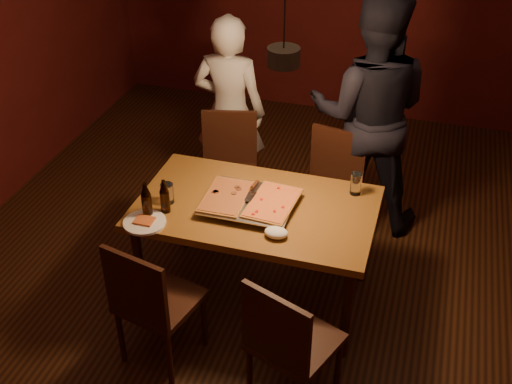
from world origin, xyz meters
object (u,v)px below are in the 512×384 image
(chair_far_right, at_px, (331,180))
(pendant_lamp, at_px, (284,55))
(beer_bottle_b, at_px, (165,196))
(beer_bottle_a, at_px, (146,200))
(plate_slice, at_px, (145,222))
(diner_dark, at_px, (369,114))
(pizza_tray, at_px, (249,204))
(chair_far_left, at_px, (229,159))
(chair_near_left, at_px, (150,296))
(chair_near_right, at_px, (287,337))
(diner_white, at_px, (230,112))
(dining_table, at_px, (256,215))

(chair_far_right, bearing_deg, pendant_lamp, 87.70)
(beer_bottle_b, bearing_deg, pendant_lamp, 18.71)
(beer_bottle_b, bearing_deg, beer_bottle_a, -139.53)
(plate_slice, bearing_deg, diner_dark, 53.15)
(pizza_tray, distance_m, pendant_lamp, 1.00)
(chair_far_right, bearing_deg, chair_far_left, 7.35)
(chair_near_left, relative_size, beer_bottle_b, 2.24)
(chair_far_right, xyz_separation_m, chair_near_right, (0.08, -1.59, 0.00))
(beer_bottle_b, distance_m, diner_white, 1.35)
(chair_far_left, bearing_deg, beer_bottle_a, 68.96)
(beer_bottle_b, distance_m, plate_slice, 0.20)
(chair_near_left, xyz_separation_m, chair_near_right, (0.83, -0.08, 0.00))
(pizza_tray, bearing_deg, beer_bottle_b, -157.86)
(chair_far_right, relative_size, diner_white, 0.32)
(pizza_tray, height_order, beer_bottle_b, beer_bottle_b)
(chair_far_right, bearing_deg, diner_dark, -106.40)
(pizza_tray, xyz_separation_m, diner_white, (-0.52, 1.15, 0.01))
(chair_far_right, height_order, diner_white, diner_white)
(diner_white, bearing_deg, diner_dark, 177.62)
(chair_far_right, height_order, plate_slice, chair_far_right)
(dining_table, relative_size, chair_near_left, 2.96)
(pizza_tray, bearing_deg, diner_white, 114.57)
(chair_near_right, relative_size, pizza_tray, 0.99)
(plate_slice, bearing_deg, dining_table, 32.65)
(dining_table, relative_size, diner_white, 0.96)
(beer_bottle_b, bearing_deg, plate_slice, -114.97)
(dining_table, xyz_separation_m, pendant_lamp, (0.15, 0.00, 1.08))
(beer_bottle_a, xyz_separation_m, diner_white, (0.05, 1.42, -0.08))
(pizza_tray, distance_m, beer_bottle_b, 0.53)
(chair_near_left, height_order, pizza_tray, chair_near_left)
(chair_near_right, bearing_deg, dining_table, 138.44)
(chair_far_right, distance_m, diner_white, 0.99)
(beer_bottle_a, bearing_deg, beer_bottle_b, 40.47)
(pizza_tray, distance_m, diner_white, 1.26)
(pizza_tray, xyz_separation_m, beer_bottle_b, (-0.48, -0.19, 0.09))
(pendant_lamp, bearing_deg, diner_white, 122.27)
(dining_table, distance_m, pendant_lamp, 1.10)
(chair_far_right, height_order, chair_near_right, same)
(pendant_lamp, bearing_deg, diner_dark, 71.21)
(chair_near_left, bearing_deg, diner_dark, 76.69)
(dining_table, xyz_separation_m, chair_far_left, (-0.46, 0.83, -0.14))
(chair_near_left, xyz_separation_m, diner_white, (-0.14, 1.87, 0.25))
(chair_far_left, xyz_separation_m, chair_near_left, (0.06, -1.58, 0.00))
(dining_table, distance_m, diner_dark, 1.26)
(chair_far_left, relative_size, pizza_tray, 0.93)
(plate_slice, bearing_deg, beer_bottle_b, 65.03)
(dining_table, bearing_deg, beer_bottle_a, -153.85)
(chair_far_right, bearing_deg, dining_table, 77.57)
(chair_near_right, distance_m, diner_dark, 1.99)
(dining_table, height_order, beer_bottle_b, beer_bottle_b)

